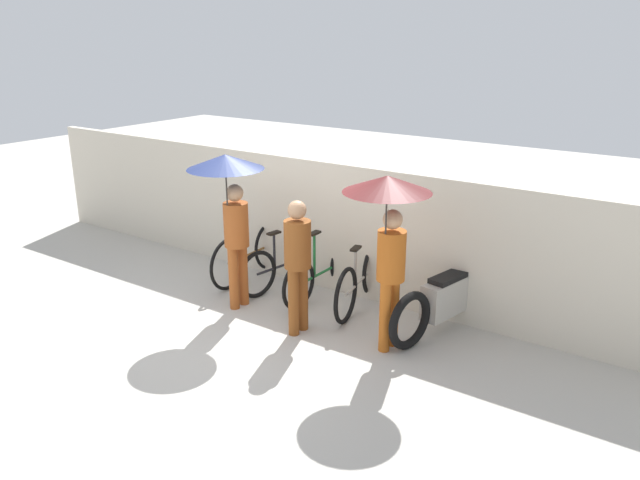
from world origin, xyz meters
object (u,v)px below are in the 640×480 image
Objects in this scene: parked_bicycle_1 at (284,264)px; pedestrian_leading at (230,191)px; pedestrian_center at (298,257)px; pedestrian_trailing at (389,217)px; parked_bicycle_0 at (251,253)px; parked_bicycle_2 at (323,271)px; motorcycle at (447,299)px; parked_bicycle_3 at (360,280)px.

parked_bicycle_1 is 0.80× the size of pedestrian_leading.
pedestrian_trailing is at bearing -169.31° from pedestrian_center.
pedestrian_leading is 2.18m from pedestrian_trailing.
parked_bicycle_0 is 3.07m from pedestrian_trailing.
motorcycle is at bearing -89.14° from parked_bicycle_2.
parked_bicycle_1 is 0.93× the size of parked_bicycle_2.
pedestrian_center is (1.61, -1.00, 0.57)m from parked_bicycle_0.
pedestrian_center is 0.78× the size of motorcycle.
parked_bicycle_3 is at bearing -42.98° from pedestrian_trailing.
pedestrian_center is (-0.23, -1.05, 0.59)m from parked_bicycle_3.
pedestrian_center is at bearing 138.91° from motorcycle.
parked_bicycle_0 is at bearing -59.68° from pedestrian_leading.
parked_bicycle_0 is 1.01× the size of parked_bicycle_3.
motorcycle is at bearing -99.09° from parked_bicycle_3.
parked_bicycle_0 is 0.84× the size of pedestrian_trailing.
parked_bicycle_1 is 2.56m from pedestrian_trailing.
parked_bicycle_2 is at bearing 102.13° from motorcycle.
pedestrian_leading reaches higher than parked_bicycle_3.
parked_bicycle_1 is at bearing 80.58° from parked_bicycle_3.
pedestrian_trailing is (2.08, -0.83, 1.24)m from parked_bicycle_1.
parked_bicycle_1 reaches higher than motorcycle.
pedestrian_center is at bearing -126.36° from parked_bicycle_1.
pedestrian_trailing reaches higher than parked_bicycle_2.
pedestrian_trailing reaches higher than parked_bicycle_3.
parked_bicycle_3 is at bearing 103.93° from motorcycle.
pedestrian_center is at bearing 11.82° from pedestrian_trailing.
pedestrian_trailing is at bearing 170.49° from motorcycle.
pedestrian_center is at bearing 156.24° from parked_bicycle_3.
parked_bicycle_1 is 1.23m from parked_bicycle_3.
parked_bicycle_3 reaches higher than parked_bicycle_2.
pedestrian_trailing is (1.47, -0.90, 1.24)m from parked_bicycle_2.
parked_bicycle_1 reaches higher than parked_bicycle_0.
pedestrian_trailing reaches higher than parked_bicycle_0.
parked_bicycle_1 is at bearing 103.76° from motorcycle.
pedestrian_trailing is at bearing -175.78° from pedestrian_leading.
pedestrian_leading reaches higher than parked_bicycle_2.
parked_bicycle_2 is at bearing 75.56° from parked_bicycle_3.
motorcycle is (1.83, 0.01, 0.04)m from parked_bicycle_2.
pedestrian_leading is at bearing -152.77° from parked_bicycle_0.
pedestrian_trailing reaches higher than parked_bicycle_1.
parked_bicycle_1 is 1.54m from pedestrian_center.
pedestrian_leading reaches higher than pedestrian_trailing.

